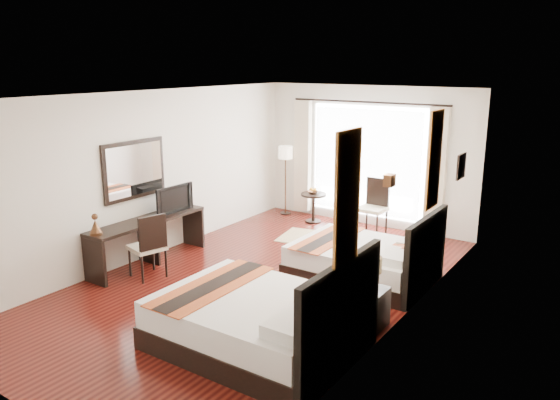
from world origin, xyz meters
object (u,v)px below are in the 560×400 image
Objects in this scene: bed_far at (366,260)px; floor_lamp at (286,157)px; vase at (363,288)px; window_chair at (372,217)px; desk_chair at (148,258)px; television at (172,198)px; side_table at (313,208)px; bed_near at (261,321)px; console_desk at (148,241)px; table_lamp at (371,267)px; nightstand at (367,309)px; fruit_bowl at (313,192)px.

floor_lamp reaches higher than bed_far.
window_chair reaches higher than vase.
desk_chair is 4.40m from window_chair.
bed_far is 2.52× the size of television.
side_table is (0.59, 3.99, -0.01)m from desk_chair.
bed_near reaches higher than window_chair.
bed_near is 1.11× the size of bed_far.
console_desk is at bearing 159.20° from bed_near.
bed_far is 1.92× the size of window_chair.
floor_lamp is (0.21, 3.20, 0.27)m from television.
table_lamp is 0.19× the size of console_desk.
television reaches higher than side_table.
nightstand is at bearing 85.28° from vase.
floor_lamp is (-3.72, 3.92, 0.69)m from vase.
window_chair is (1.35, -0.04, 0.02)m from side_table.
floor_lamp is 7.02× the size of fruit_bowl.
bed_near is 3.74× the size of side_table.
window_chair is (2.16, -0.23, -0.93)m from floor_lamp.
floor_lamp reaches higher than window_chair.
table_lamp is at bearing 25.35° from window_chair.
window_chair reaches higher than fruit_bowl.
console_desk is 3.86m from floor_lamp.
nightstand is 3.97m from console_desk.
vase is at bearing -66.16° from bed_far.
floor_lamp is at bearing 86.44° from console_desk.
desk_chair reaches higher than side_table.
window_chair is at bearing -101.38° from desk_chair.
vase is at bearing -99.20° from television.
nightstand is at bearing -91.90° from table_lamp.
console_desk is at bearing -93.56° from floor_lamp.
bed_far is 1.60m from nightstand.
desk_chair is (-3.50, -0.27, -0.25)m from vase.
window_chair is (-1.56, 3.69, -0.24)m from vase.
desk_chair is at bearing -98.43° from side_table.
desk_chair is (-2.81, -1.81, 0.01)m from bed_far.
desk_chair is 4.04m from fruit_bowl.
vase is at bearing -51.85° from fruit_bowl.
vase is 0.06× the size of console_desk.
desk_chair is at bearing -172.70° from table_lamp.
television reaches higher than window_chair.
bed_far is 2.31m from window_chair.
nightstand is 4.06m from television.
console_desk is 3.71m from side_table.
window_chair is at bearing -1.71° from side_table.
floor_lamp is at bearing -2.65° from television.
bed_near reaches higher than television.
bed_near is 1.40m from nightstand.
fruit_bowl is at bearing 129.68° from table_lamp.
bed_far is at bearing 115.73° from nightstand.
television reaches higher than vase.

